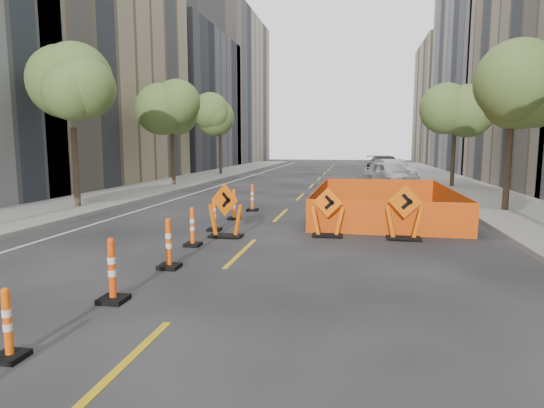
% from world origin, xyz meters
% --- Properties ---
extents(ground_plane, '(140.00, 140.00, 0.00)m').
position_xyz_m(ground_plane, '(0.00, 0.00, 0.00)').
color(ground_plane, black).
extents(sidewalk_left, '(4.00, 90.00, 0.15)m').
position_xyz_m(sidewalk_left, '(-9.00, 12.00, 0.07)').
color(sidewalk_left, gray).
rests_on(sidewalk_left, ground).
extents(sidewalk_right, '(4.00, 90.00, 0.15)m').
position_xyz_m(sidewalk_right, '(9.00, 12.00, 0.07)').
color(sidewalk_right, gray).
rests_on(sidewalk_right, ground).
extents(bld_left_d, '(12.00, 16.00, 14.00)m').
position_xyz_m(bld_left_d, '(-17.00, 39.20, 7.00)').
color(bld_left_d, '#4C4C51').
rests_on(bld_left_d, ground).
extents(bld_left_e, '(12.00, 20.00, 20.00)m').
position_xyz_m(bld_left_e, '(-17.00, 55.60, 10.00)').
color(bld_left_e, gray).
rests_on(bld_left_e, ground).
extents(bld_right_d, '(12.00, 18.00, 20.00)m').
position_xyz_m(bld_right_d, '(17.00, 40.20, 10.00)').
color(bld_right_d, gray).
rests_on(bld_right_d, ground).
extents(bld_right_e, '(12.00, 14.00, 16.00)m').
position_xyz_m(bld_right_e, '(17.00, 58.60, 8.00)').
color(bld_right_e, tan).
rests_on(bld_right_e, ground).
extents(tree_l_b, '(2.80, 2.80, 5.95)m').
position_xyz_m(tree_l_b, '(-8.40, 10.00, 4.53)').
color(tree_l_b, '#382B1E').
rests_on(tree_l_b, ground).
extents(tree_l_c, '(2.80, 2.80, 5.95)m').
position_xyz_m(tree_l_c, '(-8.40, 20.00, 4.53)').
color(tree_l_c, '#382B1E').
rests_on(tree_l_c, ground).
extents(tree_l_d, '(2.80, 2.80, 5.95)m').
position_xyz_m(tree_l_d, '(-8.40, 30.00, 4.53)').
color(tree_l_d, '#382B1E').
rests_on(tree_l_d, ground).
extents(tree_r_b, '(2.80, 2.80, 5.95)m').
position_xyz_m(tree_r_b, '(8.40, 12.00, 4.53)').
color(tree_r_b, '#382B1E').
rests_on(tree_r_b, ground).
extents(tree_r_c, '(2.80, 2.80, 5.95)m').
position_xyz_m(tree_r_c, '(8.40, 22.00, 4.53)').
color(tree_r_c, '#382B1E').
rests_on(tree_r_c, ground).
extents(channelizer_1, '(0.36, 0.36, 0.93)m').
position_xyz_m(channelizer_1, '(-1.46, -1.94, 0.46)').
color(channelizer_1, '#E85009').
rests_on(channelizer_1, ground).
extents(channelizer_2, '(0.44, 0.44, 1.11)m').
position_xyz_m(channelizer_2, '(-1.27, 0.19, 0.56)').
color(channelizer_2, '#E13E09').
rests_on(channelizer_2, ground).
extents(channelizer_3, '(0.43, 0.43, 1.10)m').
position_xyz_m(channelizer_3, '(-1.18, 2.33, 0.55)').
color(channelizer_3, '#DC4E09').
rests_on(channelizer_3, ground).
extents(channelizer_4, '(0.41, 0.41, 1.03)m').
position_xyz_m(channelizer_4, '(-1.44, 4.46, 0.52)').
color(channelizer_4, '#FF560A').
rests_on(channelizer_4, ground).
extents(channelizer_5, '(0.40, 0.40, 1.00)m').
position_xyz_m(channelizer_5, '(-1.52, 6.59, 0.50)').
color(channelizer_5, '#FF680A').
rests_on(channelizer_5, ground).
extents(channelizer_6, '(0.42, 0.42, 1.08)m').
position_xyz_m(channelizer_6, '(-1.47, 8.73, 0.54)').
color(channelizer_6, '#FF610A').
rests_on(channelizer_6, ground).
extents(channelizer_7, '(0.42, 0.42, 1.08)m').
position_xyz_m(channelizer_7, '(-1.30, 10.86, 0.54)').
color(channelizer_7, '#FE590A').
rests_on(channelizer_7, ground).
extents(chevron_sign_left, '(1.20, 0.97, 1.55)m').
position_xyz_m(chevron_sign_left, '(-0.90, 5.71, 0.78)').
color(chevron_sign_left, '#DC5609').
rests_on(chevron_sign_left, ground).
extents(chevron_sign_center, '(1.06, 0.78, 1.43)m').
position_xyz_m(chevron_sign_center, '(1.96, 6.31, 0.72)').
color(chevron_sign_center, '#FF620A').
rests_on(chevron_sign_center, ground).
extents(chevron_sign_right, '(1.17, 0.90, 1.54)m').
position_xyz_m(chevron_sign_right, '(4.08, 6.29, 0.77)').
color(chevron_sign_right, '#E35A09').
rests_on(chevron_sign_right, ground).
extents(safety_fence, '(4.90, 8.24, 1.02)m').
position_xyz_m(safety_fence, '(3.76, 10.88, 0.51)').
color(safety_fence, '#FF590D').
rests_on(safety_fence, ground).
extents(parked_car_near, '(3.60, 5.12, 1.62)m').
position_xyz_m(parked_car_near, '(4.80, 21.81, 0.81)').
color(parked_car_near, silver).
rests_on(parked_car_near, ground).
extents(parked_car_mid, '(3.13, 4.95, 1.54)m').
position_xyz_m(parked_car_mid, '(5.32, 27.12, 0.77)').
color(parked_car_mid, '#A7A6AB').
rests_on(parked_car_mid, ground).
extents(parked_car_far, '(3.31, 6.02, 1.65)m').
position_xyz_m(parked_car_far, '(5.16, 32.91, 0.83)').
color(parked_car_far, black).
rests_on(parked_car_far, ground).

